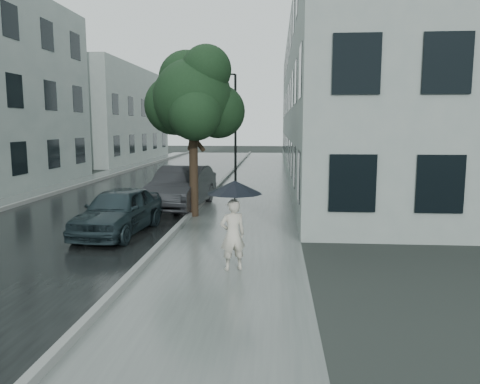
# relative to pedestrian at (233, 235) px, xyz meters

# --- Properties ---
(ground) EXTENTS (120.00, 120.00, 0.00)m
(ground) POSITION_rel_pedestrian_xyz_m (-0.42, 1.00, -0.78)
(ground) COLOR black
(ground) RESTS_ON ground
(sidewalk) EXTENTS (3.50, 60.00, 0.01)m
(sidewalk) POSITION_rel_pedestrian_xyz_m (-0.17, 13.00, -0.77)
(sidewalk) COLOR slate
(sidewalk) RESTS_ON ground
(kerb_near) EXTENTS (0.15, 60.00, 0.15)m
(kerb_near) POSITION_rel_pedestrian_xyz_m (-1.99, 13.00, -0.70)
(kerb_near) COLOR slate
(kerb_near) RESTS_ON ground
(asphalt_road) EXTENTS (6.85, 60.00, 0.00)m
(asphalt_road) POSITION_rel_pedestrian_xyz_m (-5.49, 13.00, -0.77)
(asphalt_road) COLOR black
(asphalt_road) RESTS_ON ground
(kerb_far) EXTENTS (0.15, 60.00, 0.15)m
(kerb_far) POSITION_rel_pedestrian_xyz_m (-8.99, 13.00, -0.70)
(kerb_far) COLOR slate
(kerb_far) RESTS_ON ground
(sidewalk_far) EXTENTS (1.70, 60.00, 0.01)m
(sidewalk_far) POSITION_rel_pedestrian_xyz_m (-9.92, 13.00, -0.77)
(sidewalk_far) COLOR #4C5451
(sidewalk_far) RESTS_ON ground
(building_near) EXTENTS (7.02, 36.00, 9.00)m
(building_near) POSITION_rel_pedestrian_xyz_m (5.05, 20.50, 3.72)
(building_near) COLOR gray
(building_near) RESTS_ON ground
(building_far_b) EXTENTS (7.02, 18.00, 8.00)m
(building_far_b) POSITION_rel_pedestrian_xyz_m (-14.19, 31.00, 3.22)
(building_far_b) COLOR gray
(building_far_b) RESTS_ON ground
(pedestrian) EXTENTS (0.66, 0.55, 1.53)m
(pedestrian) POSITION_rel_pedestrian_xyz_m (0.00, 0.00, 0.00)
(pedestrian) COLOR beige
(pedestrian) RESTS_ON sidewalk
(umbrella) EXTENTS (1.38, 1.38, 1.05)m
(umbrella) POSITION_rel_pedestrian_xyz_m (0.04, 0.02, 1.02)
(umbrella) COLOR black
(umbrella) RESTS_ON ground
(street_tree) EXTENTS (3.43, 3.12, 5.67)m
(street_tree) POSITION_rel_pedestrian_xyz_m (-1.87, 5.97, 3.21)
(street_tree) COLOR #332619
(street_tree) RESTS_ON ground
(lamp_post) EXTENTS (0.83, 0.42, 5.65)m
(lamp_post) POSITION_rel_pedestrian_xyz_m (-1.26, 13.53, 2.44)
(lamp_post) COLOR black
(lamp_post) RESTS_ON ground
(car_near) EXTENTS (1.91, 4.04, 1.33)m
(car_near) POSITION_rel_pedestrian_xyz_m (-3.55, 3.11, -0.10)
(car_near) COLOR #1A282D
(car_near) RESTS_ON ground
(car_far) EXTENTS (2.03, 4.84, 1.56)m
(car_far) POSITION_rel_pedestrian_xyz_m (-2.62, 7.50, 0.01)
(car_far) COLOR #222327
(car_far) RESTS_ON ground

